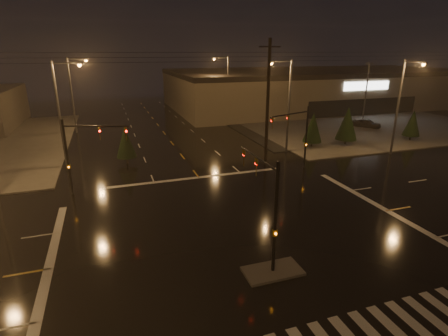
{
  "coord_description": "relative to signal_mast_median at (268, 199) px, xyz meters",
  "views": [
    {
      "loc": [
        -7.27,
        -17.72,
        10.83
      ],
      "look_at": [
        0.16,
        4.35,
        3.0
      ],
      "focal_mm": 28.0,
      "sensor_mm": 36.0,
      "label": 1
    }
  ],
  "objects": [
    {
      "name": "utility_pole_1",
      "position": [
        8.0,
        17.07,
        2.38
      ],
      "size": [
        2.2,
        0.32,
        12.0
      ],
      "color": "black",
      "rests_on": "ground"
    },
    {
      "name": "conifer_2",
      "position": [
        28.77,
        18.6,
        -1.45
      ],
      "size": [
        2.06,
        2.06,
        3.91
      ],
      "color": "black",
      "rests_on": "ground"
    },
    {
      "name": "conifer_3",
      "position": [
        -5.8,
        20.35,
        -1.51
      ],
      "size": [
        1.98,
        1.98,
        3.8
      ],
      "color": "black",
      "rests_on": "ground"
    },
    {
      "name": "median_island",
      "position": [
        -0.0,
        -0.93,
        -3.68
      ],
      "size": [
        3.0,
        1.6,
        0.15
      ],
      "primitive_type": "cube",
      "color": "#44413D",
      "rests_on": "ground"
    },
    {
      "name": "conifer_1",
      "position": [
        19.75,
        19.55,
        -1.08
      ],
      "size": [
        2.53,
        2.53,
        4.66
      ],
      "color": "black",
      "rests_on": "ground"
    },
    {
      "name": "streetlight_1",
      "position": [
        -11.18,
        21.07,
        2.05
      ],
      "size": [
        2.77,
        0.32,
        10.0
      ],
      "color": "#38383A",
      "rests_on": "ground"
    },
    {
      "name": "signal_mast_ne",
      "position": [
        9.5,
        13.21,
        0.04
      ],
      "size": [
        4.84,
        1.86,
        6.0
      ],
      "color": "black",
      "rests_on": "ground"
    },
    {
      "name": "streetlight_4",
      "position": [
        11.18,
        39.07,
        2.05
      ],
      "size": [
        2.77,
        0.32,
        10.0
      ],
      "color": "#38383A",
      "rests_on": "ground"
    },
    {
      "name": "streetlight_6",
      "position": [
        22.0,
        14.26,
        2.05
      ],
      "size": [
        0.32,
        2.77,
        10.0
      ],
      "color": "#38383A",
      "rests_on": "ground"
    },
    {
      "name": "ground",
      "position": [
        -0.0,
        3.07,
        -3.75
      ],
      "size": [
        140.0,
        140.0,
        0.0
      ],
      "primitive_type": "plane",
      "color": "black",
      "rests_on": "ground"
    },
    {
      "name": "streetlight_2",
      "position": [
        -11.18,
        37.07,
        2.05
      ],
      "size": [
        2.77,
        0.32,
        10.0
      ],
      "color": "#38383A",
      "rests_on": "ground"
    },
    {
      "name": "conifer_0",
      "position": [
        15.24,
        19.83,
        -1.33
      ],
      "size": [
        2.2,
        2.2,
        4.14
      ],
      "color": "black",
      "rests_on": "ground"
    },
    {
      "name": "streetlight_3",
      "position": [
        11.18,
        19.07,
        2.05
      ],
      "size": [
        2.77,
        0.32,
        10.0
      ],
      "color": "#38383A",
      "rests_on": "ground"
    },
    {
      "name": "signal_mast_median",
      "position": [
        0.0,
        0.0,
        0.0
      ],
      "size": [
        0.25,
        4.59,
        6.0
      ],
      "color": "black",
      "rests_on": "ground"
    },
    {
      "name": "parking_lot",
      "position": [
        35.0,
        31.07,
        -3.71
      ],
      "size": [
        50.0,
        24.0,
        0.08
      ],
      "primitive_type": "cube",
      "color": "black",
      "rests_on": "ground"
    },
    {
      "name": "car_parked",
      "position": [
        28.98,
        26.92,
        -3.07
      ],
      "size": [
        3.57,
        4.23,
        1.37
      ],
      "primitive_type": "imported",
      "rotation": [
        0.0,
        0.0,
        0.59
      ],
      "color": "black",
      "rests_on": "ground"
    },
    {
      "name": "sidewalk_ne",
      "position": [
        30.0,
        33.07,
        -3.69
      ],
      "size": [
        36.0,
        36.0,
        0.12
      ],
      "primitive_type": "cube",
      "color": "#44413D",
      "rests_on": "ground"
    },
    {
      "name": "stop_bar_far",
      "position": [
        -0.0,
        14.07,
        -3.75
      ],
      "size": [
        16.0,
        0.5,
        0.01
      ],
      "primitive_type": "cube",
      "color": "beige",
      "rests_on": "ground"
    },
    {
      "name": "retail_building",
      "position": [
        35.0,
        49.06,
        0.09
      ],
      "size": [
        60.2,
        28.3,
        7.2
      ],
      "color": "#6D654E",
      "rests_on": "ground"
    },
    {
      "name": "signal_mast_nw",
      "position": [
        -9.5,
        13.21,
        0.04
      ],
      "size": [
        4.84,
        1.86,
        6.0
      ],
      "color": "black",
      "rests_on": "ground"
    }
  ]
}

